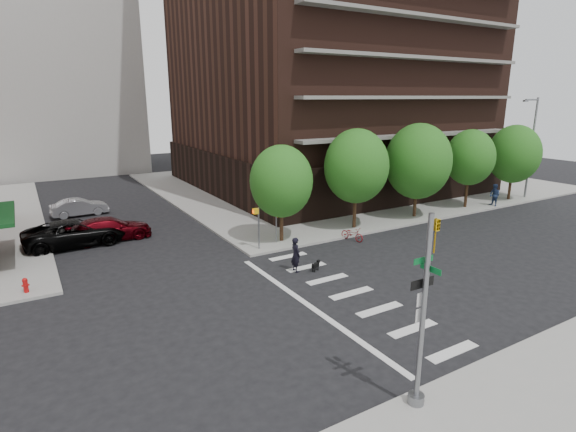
{
  "coord_description": "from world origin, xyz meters",
  "views": [
    {
      "loc": [
        -9.88,
        -15.62,
        9.2
      ],
      "look_at": [
        3.0,
        6.0,
        2.5
      ],
      "focal_mm": 28.0,
      "sensor_mm": 36.0,
      "label": 1
    }
  ],
  "objects_px": {
    "parked_car_silver": "(80,207)",
    "scooter": "(352,234)",
    "parked_car_maroon": "(109,229)",
    "parked_car_black": "(75,233)",
    "traffic_signal": "(423,327)",
    "dog_walker": "(296,255)",
    "pedestrian_far": "(495,195)",
    "fire_hydrant": "(25,284)"
  },
  "relations": [
    {
      "from": "parked_car_silver",
      "to": "scooter",
      "type": "bearing_deg",
      "value": -140.93
    },
    {
      "from": "parked_car_maroon",
      "to": "scooter",
      "type": "height_order",
      "value": "parked_car_maroon"
    },
    {
      "from": "parked_car_silver",
      "to": "scooter",
      "type": "height_order",
      "value": "parked_car_silver"
    },
    {
      "from": "parked_car_silver",
      "to": "parked_car_black",
      "type": "bearing_deg",
      "value": 168.81
    },
    {
      "from": "parked_car_black",
      "to": "parked_car_maroon",
      "type": "relative_size",
      "value": 1.15
    },
    {
      "from": "traffic_signal",
      "to": "dog_walker",
      "type": "distance_m",
      "value": 11.72
    },
    {
      "from": "parked_car_silver",
      "to": "parked_car_maroon",
      "type": "bearing_deg",
      "value": -176.54
    },
    {
      "from": "parked_car_silver",
      "to": "pedestrian_far",
      "type": "bearing_deg",
      "value": -119.28
    },
    {
      "from": "parked_car_black",
      "to": "traffic_signal",
      "type": "bearing_deg",
      "value": -164.67
    },
    {
      "from": "parked_car_maroon",
      "to": "parked_car_silver",
      "type": "height_order",
      "value": "parked_car_maroon"
    },
    {
      "from": "parked_car_black",
      "to": "parked_car_maroon",
      "type": "xyz_separation_m",
      "value": [
        2.04,
        0.07,
        -0.08
      ]
    },
    {
      "from": "scooter",
      "to": "fire_hydrant",
      "type": "bearing_deg",
      "value": 161.12
    },
    {
      "from": "traffic_signal",
      "to": "pedestrian_far",
      "type": "relative_size",
      "value": 3.19
    },
    {
      "from": "traffic_signal",
      "to": "pedestrian_far",
      "type": "bearing_deg",
      "value": 31.08
    },
    {
      "from": "parked_car_maroon",
      "to": "scooter",
      "type": "relative_size",
      "value": 3.09
    },
    {
      "from": "traffic_signal",
      "to": "fire_hydrant",
      "type": "distance_m",
      "value": 18.42
    },
    {
      "from": "dog_walker",
      "to": "scooter",
      "type": "bearing_deg",
      "value": -63.61
    },
    {
      "from": "scooter",
      "to": "pedestrian_far",
      "type": "relative_size",
      "value": 0.92
    },
    {
      "from": "parked_car_black",
      "to": "pedestrian_far",
      "type": "distance_m",
      "value": 32.75
    },
    {
      "from": "traffic_signal",
      "to": "parked_car_maroon",
      "type": "relative_size",
      "value": 1.13
    },
    {
      "from": "parked_car_black",
      "to": "scooter",
      "type": "xyz_separation_m",
      "value": [
        15.77,
        -8.18,
        -0.4
      ]
    },
    {
      "from": "parked_car_silver",
      "to": "scooter",
      "type": "relative_size",
      "value": 2.45
    },
    {
      "from": "scooter",
      "to": "dog_walker",
      "type": "distance_m",
      "value": 6.65
    },
    {
      "from": "parked_car_silver",
      "to": "dog_walker",
      "type": "relative_size",
      "value": 2.19
    },
    {
      "from": "fire_hydrant",
      "to": "scooter",
      "type": "relative_size",
      "value": 0.42
    },
    {
      "from": "scooter",
      "to": "pedestrian_far",
      "type": "height_order",
      "value": "pedestrian_far"
    },
    {
      "from": "parked_car_maroon",
      "to": "scooter",
      "type": "distance_m",
      "value": 16.02
    },
    {
      "from": "traffic_signal",
      "to": "parked_car_black",
      "type": "relative_size",
      "value": 0.98
    },
    {
      "from": "parked_car_maroon",
      "to": "parked_car_black",
      "type": "bearing_deg",
      "value": 91.34
    },
    {
      "from": "scooter",
      "to": "pedestrian_far",
      "type": "xyz_separation_m",
      "value": [
        16.18,
        1.0,
        0.64
      ]
    },
    {
      "from": "traffic_signal",
      "to": "parked_car_maroon",
      "type": "bearing_deg",
      "value": 102.74
    },
    {
      "from": "pedestrian_far",
      "to": "scooter",
      "type": "bearing_deg",
      "value": -78.54
    },
    {
      "from": "parked_car_maroon",
      "to": "dog_walker",
      "type": "height_order",
      "value": "dog_walker"
    },
    {
      "from": "dog_walker",
      "to": "parked_car_maroon",
      "type": "bearing_deg",
      "value": 37.28
    },
    {
      "from": "parked_car_silver",
      "to": "dog_walker",
      "type": "distance_m",
      "value": 20.72
    },
    {
      "from": "parked_car_maroon",
      "to": "pedestrian_far",
      "type": "distance_m",
      "value": 30.78
    },
    {
      "from": "fire_hydrant",
      "to": "parked_car_silver",
      "type": "xyz_separation_m",
      "value": [
        4.09,
        14.86,
        0.14
      ]
    },
    {
      "from": "dog_walker",
      "to": "parked_car_black",
      "type": "bearing_deg",
      "value": 44.03
    },
    {
      "from": "dog_walker",
      "to": "pedestrian_far",
      "type": "relative_size",
      "value": 1.02
    },
    {
      "from": "parked_car_black",
      "to": "scooter",
      "type": "bearing_deg",
      "value": -119.78
    },
    {
      "from": "parked_car_black",
      "to": "parked_car_maroon",
      "type": "bearing_deg",
      "value": -90.36
    },
    {
      "from": "parked_car_maroon",
      "to": "dog_walker",
      "type": "relative_size",
      "value": 2.76
    }
  ]
}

